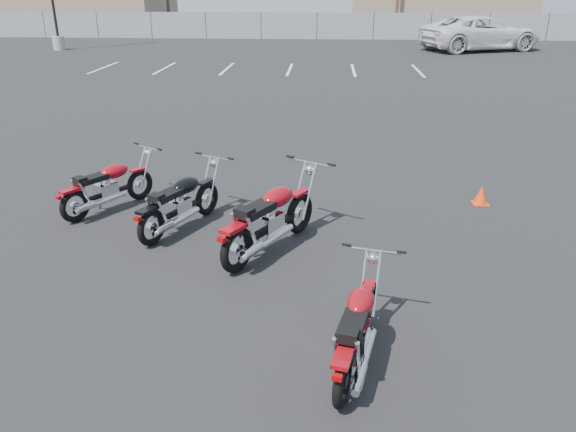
# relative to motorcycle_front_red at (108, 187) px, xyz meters

# --- Properties ---
(ground) EXTENTS (120.00, 120.00, 0.00)m
(ground) POSITION_rel_motorcycle_front_red_xyz_m (3.16, -2.22, -0.45)
(ground) COLOR black
(ground) RESTS_ON ground
(motorcycle_front_red) EXTENTS (1.47, 1.89, 1.00)m
(motorcycle_front_red) POSITION_rel_motorcycle_front_red_xyz_m (0.00, 0.00, 0.00)
(motorcycle_front_red) COLOR black
(motorcycle_front_red) RESTS_ON ground
(motorcycle_second_black) EXTENTS (1.29, 2.05, 1.04)m
(motorcycle_second_black) POSITION_rel_motorcycle_front_red_xyz_m (1.51, -0.75, 0.02)
(motorcycle_second_black) COLOR black
(motorcycle_second_black) RESTS_ON ground
(motorcycle_third_red) EXTENTS (1.63, 2.29, 1.18)m
(motorcycle_third_red) POSITION_rel_motorcycle_front_red_xyz_m (3.08, -1.47, 0.08)
(motorcycle_third_red) COLOR black
(motorcycle_third_red) RESTS_ON ground
(motorcycle_rear_red) EXTENTS (0.89, 1.98, 0.97)m
(motorcycle_rear_red) POSITION_rel_motorcycle_front_red_xyz_m (4.27, -4.18, -0.01)
(motorcycle_rear_red) COLOR black
(motorcycle_rear_red) RESTS_ON ground
(training_cone_near) EXTENTS (0.29, 0.29, 0.35)m
(training_cone_near) POSITION_rel_motorcycle_front_red_xyz_m (6.83, 0.77, -0.28)
(training_cone_near) COLOR #FF3C0D
(training_cone_near) RESTS_ON ground
(light_pole_west) EXTENTS (0.80, 0.70, 9.22)m
(light_pole_west) POSITION_rel_motorcycle_front_red_xyz_m (-12.25, 24.95, 1.87)
(light_pole_west) COLOR #999791
(light_pole_west) RESTS_ON ground
(chainlink_fence) EXTENTS (80.06, 0.06, 1.80)m
(chainlink_fence) POSITION_rel_motorcycle_front_red_xyz_m (3.16, 32.78, 0.45)
(chainlink_fence) COLOR gray
(chainlink_fence) RESTS_ON ground
(tan_building_west) EXTENTS (18.40, 10.40, 4.30)m
(tan_building_west) POSITION_rel_motorcycle_front_red_xyz_m (-18.84, 39.78, 1.70)
(tan_building_west) COLOR #947F60
(tan_building_west) RESTS_ON ground
(tan_building_east) EXTENTS (14.40, 9.40, 3.70)m
(tan_building_east) POSITION_rel_motorcycle_front_red_xyz_m (13.16, 41.78, 1.41)
(tan_building_east) COLOR #947F60
(tan_building_east) RESTS_ON ground
(parking_line_stripes) EXTENTS (15.12, 4.00, 0.01)m
(parking_line_stripes) POSITION_rel_motorcycle_front_red_xyz_m (0.66, 17.78, -0.45)
(parking_line_stripes) COLOR silver
(parking_line_stripes) RESTS_ON ground
(white_van) EXTENTS (5.99, 8.85, 3.12)m
(white_van) POSITION_rel_motorcycle_front_red_xyz_m (13.01, 26.36, 1.11)
(white_van) COLOR silver
(white_van) RESTS_ON ground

